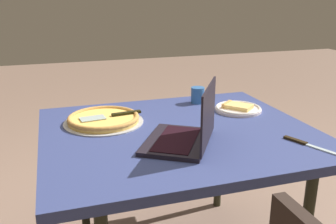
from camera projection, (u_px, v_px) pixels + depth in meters
name	position (u px, v px, depth m)	size (l,w,h in m)	color
dining_table	(178.00, 141.00, 1.69)	(1.21, 1.03, 0.72)	navy
laptop	(187.00, 132.00, 1.50)	(0.39, 0.42, 0.25)	black
pizza_plate	(238.00, 108.00, 1.95)	(0.24, 0.24, 0.04)	white
pizza_tray	(104.00, 119.00, 1.76)	(0.38, 0.38, 0.04)	#A7A9AC
table_knife	(305.00, 144.00, 1.51)	(0.11, 0.24, 0.01)	silver
drink_cup	(198.00, 95.00, 2.08)	(0.08, 0.08, 0.09)	#2F64A5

